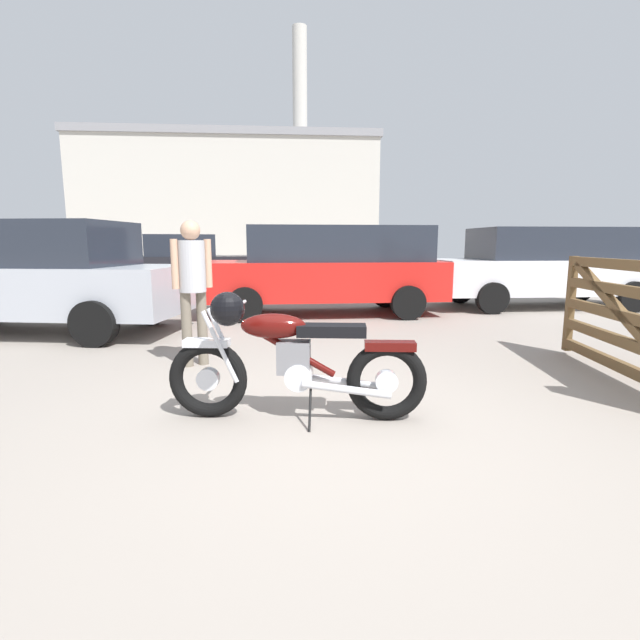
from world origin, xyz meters
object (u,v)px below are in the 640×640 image
object	(u,v)px
pale_sedan_back	(328,267)
silver_sedan_mid	(547,265)
vintage_motorcycle	(289,360)
red_hatchback_near	(182,262)
bystander	(192,278)
blue_hatchback_right	(25,274)

from	to	relation	value
pale_sedan_back	silver_sedan_mid	bearing A→B (deg)	-174.20
vintage_motorcycle	pale_sedan_back	distance (m)	5.75
red_hatchback_near	bystander	bearing A→B (deg)	-87.54
pale_sedan_back	silver_sedan_mid	size ratio (longest dim) A/B	1.00
silver_sedan_mid	vintage_motorcycle	bearing A→B (deg)	47.24
blue_hatchback_right	red_hatchback_near	bearing A→B (deg)	91.71
bystander	red_hatchback_near	bearing A→B (deg)	166.15
blue_hatchback_right	silver_sedan_mid	size ratio (longest dim) A/B	1.05
pale_sedan_back	silver_sedan_mid	world-z (taller)	same
vintage_motorcycle	silver_sedan_mid	size ratio (longest dim) A/B	0.44
blue_hatchback_right	pale_sedan_back	bearing A→B (deg)	27.74
pale_sedan_back	red_hatchback_near	distance (m)	6.64
bystander	pale_sedan_back	bearing A→B (deg)	127.14
pale_sedan_back	bystander	bearing A→B (deg)	62.19
vintage_motorcycle	blue_hatchback_right	distance (m)	5.76
red_hatchback_near	blue_hatchback_right	size ratio (longest dim) A/B	0.89
pale_sedan_back	red_hatchback_near	xyz separation A→B (m)	(-3.90, 5.37, -0.10)
pale_sedan_back	blue_hatchback_right	xyz separation A→B (m)	(-4.96, -1.54, 0.00)
silver_sedan_mid	blue_hatchback_right	bearing A→B (deg)	12.57
bystander	blue_hatchback_right	bearing A→B (deg)	-153.39
red_hatchback_near	blue_hatchback_right	xyz separation A→B (m)	(-1.07, -6.91, 0.10)
red_hatchback_near	silver_sedan_mid	world-z (taller)	silver_sedan_mid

